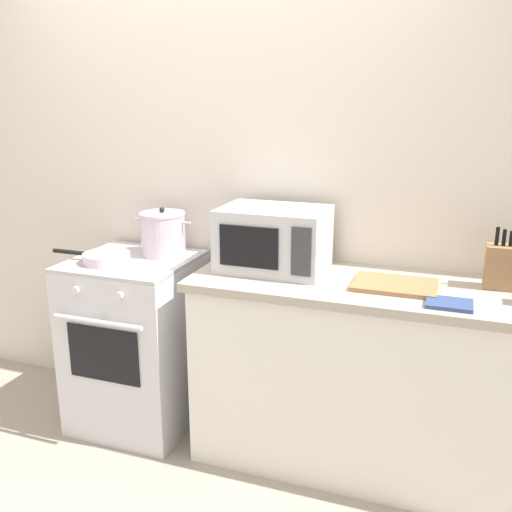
% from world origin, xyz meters
% --- Properties ---
extents(ground_plane, '(10.00, 10.00, 0.00)m').
position_xyz_m(ground_plane, '(0.00, 0.00, 0.00)').
color(ground_plane, '#9E9384').
extents(back_wall, '(4.40, 0.10, 2.50)m').
position_xyz_m(back_wall, '(0.30, 0.97, 1.25)').
color(back_wall, silver).
rests_on(back_wall, ground_plane).
extents(lower_cabinet_right, '(1.64, 0.56, 0.88)m').
position_xyz_m(lower_cabinet_right, '(0.90, 0.62, 0.44)').
color(lower_cabinet_right, white).
rests_on(lower_cabinet_right, ground_plane).
extents(countertop_right, '(1.70, 0.60, 0.04)m').
position_xyz_m(countertop_right, '(0.90, 0.62, 0.90)').
color(countertop_right, '#ADA393').
rests_on(countertop_right, lower_cabinet_right).
extents(stove, '(0.60, 0.64, 0.92)m').
position_xyz_m(stove, '(-0.35, 0.60, 0.46)').
color(stove, silver).
rests_on(stove, ground_plane).
extents(stock_pot, '(0.32, 0.24, 0.25)m').
position_xyz_m(stock_pot, '(-0.24, 0.73, 1.03)').
color(stock_pot, silver).
rests_on(stock_pot, stove).
extents(frying_pan, '(0.43, 0.23, 0.05)m').
position_xyz_m(frying_pan, '(-0.44, 0.50, 0.95)').
color(frying_pan, silver).
rests_on(frying_pan, stove).
extents(microwave, '(0.50, 0.37, 0.30)m').
position_xyz_m(microwave, '(0.39, 0.68, 1.07)').
color(microwave, silver).
rests_on(microwave, countertop_right).
extents(cutting_board, '(0.36, 0.26, 0.02)m').
position_xyz_m(cutting_board, '(0.97, 0.60, 0.93)').
color(cutting_board, '#997047').
rests_on(cutting_board, countertop_right).
extents(knife_block, '(0.13, 0.10, 0.27)m').
position_xyz_m(knife_block, '(1.40, 0.74, 1.02)').
color(knife_block, '#997047').
rests_on(knife_block, countertop_right).
extents(oven_mitt, '(0.18, 0.14, 0.02)m').
position_xyz_m(oven_mitt, '(1.20, 0.44, 0.93)').
color(oven_mitt, '#33477A').
rests_on(oven_mitt, countertop_right).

